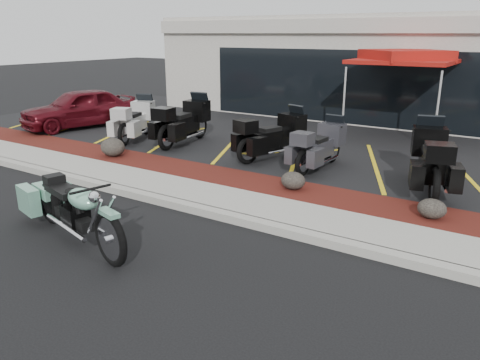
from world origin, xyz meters
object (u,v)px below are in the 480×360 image
Objects in this scene: hero_cruiser at (110,231)px; traffic_cone at (324,131)px; parked_car at (79,108)px; touring_white at (145,114)px; popup_canopy at (405,58)px.

hero_cruiser reaches higher than traffic_cone.
traffic_cone is (7.99, 3.04, -0.46)m from parked_car.
touring_white is at bearing -151.90° from traffic_cone.
traffic_cone is (5.12, 2.73, -0.45)m from touring_white.
hero_cruiser is at bearing -85.93° from traffic_cone.
touring_white is 8.38m from popup_canopy.
touring_white reaches higher than hero_cruiser.
hero_cruiser is 11.21m from popup_canopy.
traffic_cone is 3.29m from popup_canopy.
parked_car is 8.56m from traffic_cone.
popup_canopy reaches higher than touring_white.
parked_car reaches higher than traffic_cone.
parked_car reaches higher than hero_cruiser.
traffic_cone is at bearing 36.77° from parked_car.
popup_canopy is at bearing 35.05° from traffic_cone.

